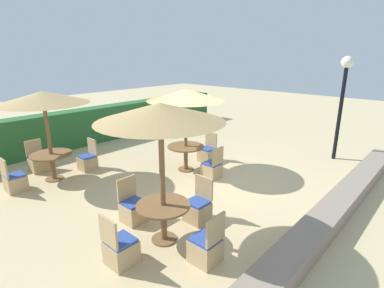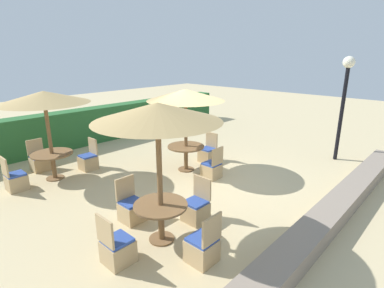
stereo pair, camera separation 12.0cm
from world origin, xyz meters
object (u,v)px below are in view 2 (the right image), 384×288
lamp_post (345,88)px  patio_chair_front_left_west (117,249)px  patio_chair_back_left_north (39,162)px  patio_chair_center_east (208,154)px  parasol_front_left (157,113)px  patio_chair_front_left_north (132,209)px  round_table_back_left (53,158)px  parasol_center (186,95)px  parasol_back_left (44,98)px  patio_chair_center_south (212,169)px  patio_chair_back_left_west (16,180)px  patio_chair_front_left_south (203,248)px  patio_chair_front_left_east (196,209)px  round_table_front_left (161,213)px  round_table_center (186,151)px  patio_chair_back_left_east (89,161)px

lamp_post → patio_chair_front_left_west: size_ratio=3.57×
patio_chair_back_left_north → patio_chair_center_east: same height
parasol_front_left → patio_chair_front_left_north: parasol_front_left is taller
round_table_back_left → patio_chair_front_left_north: patio_chair_front_left_north is taller
patio_chair_front_left_north → parasol_center: parasol_center is taller
parasol_back_left → patio_chair_center_south: (3.05, -3.22, -2.02)m
patio_chair_back_left_north → patio_chair_center_south: (3.08, -4.19, 0.00)m
patio_chair_back_left_west → parasol_front_left: (1.12, -4.38, 2.17)m
lamp_post → patio_chair_back_left_north: lamp_post is taller
patio_chair_front_left_south → patio_chair_center_east: (3.85, 3.13, 0.00)m
patio_chair_back_left_west → patio_chair_front_left_south: size_ratio=1.00×
patio_chair_front_left_east → patio_chair_back_left_north: bearing=11.6°
patio_chair_front_left_east → patio_chair_front_left_north: 1.35m
lamp_post → parasol_back_left: (-7.09, 5.25, -0.07)m
round_table_front_left → patio_chair_front_left_east: 1.00m
lamp_post → parasol_center: size_ratio=1.37×
parasol_back_left → patio_chair_front_left_west: bearing=-100.7°
patio_chair_front_left_south → patio_chair_center_east: bearing=39.1°
patio_chair_front_left_west → round_table_center: (3.82, 2.09, 0.34)m
parasol_front_left → round_table_center: (2.88, 2.14, -1.83)m
parasol_back_left → patio_chair_back_left_east: parasol_back_left is taller
lamp_post → patio_chair_front_left_north: bearing=165.2°
round_table_back_left → patio_chair_front_left_east: (1.07, -4.41, -0.34)m
patio_chair_front_left_east → parasol_center: 3.51m
patio_chair_back_left_east → round_table_front_left: patio_chair_back_left_east is taller
round_table_front_left → patio_chair_front_left_north: bearing=88.0°
parasol_front_left → patio_chair_front_left_west: (-0.94, 0.05, -2.17)m
patio_chair_front_left_north → patio_chair_center_east: size_ratio=1.00×
patio_chair_back_left_north → parasol_front_left: 5.79m
round_table_front_left → round_table_center: round_table_center is taller
patio_chair_back_left_west → patio_chair_back_left_east: bearing=89.8°
patio_chair_front_left_east → round_table_back_left: bearing=13.7°
patio_chair_back_left_north → patio_chair_front_left_west: bearing=81.5°
lamp_post → patio_chair_front_left_south: 7.22m
lamp_post → patio_chair_back_left_east: bearing=139.2°
parasol_center → round_table_center: bearing=-90.0°
patio_chair_front_left_north → patio_chair_center_east: bearing=-163.2°
patio_chair_back_left_east → patio_chair_front_left_west: same height
patio_chair_center_south → parasol_back_left: bearing=133.5°
patio_chair_front_left_east → patio_chair_center_south: 2.31m
patio_chair_center_east → parasol_front_left: bearing=118.8°
lamp_post → round_table_front_left: bearing=173.0°
patio_chair_front_left_west → lamp_post: bearing=83.5°
parasol_back_left → parasol_front_left: (0.12, -4.39, 0.15)m
patio_chair_back_left_west → parasol_front_left: parasol_front_left is taller
round_table_front_left → parasol_back_left: bearing=91.6°
patio_chair_back_left_east → round_table_center: size_ratio=0.85×
patio_chair_back_left_west → patio_chair_front_left_west: (0.18, -4.33, 0.00)m
patio_chair_front_left_south → lamp_post: bearing=1.0°
patio_chair_back_left_west → round_table_front_left: 4.53m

